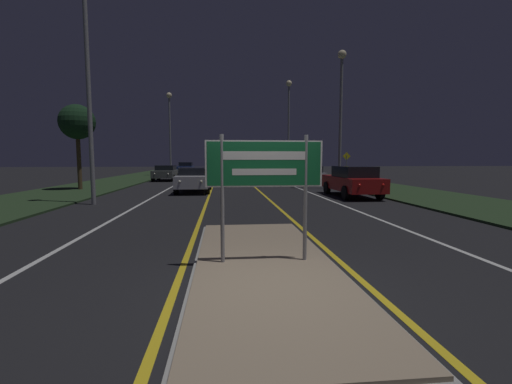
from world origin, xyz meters
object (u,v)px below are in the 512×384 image
(streetlight_right_far, at_px, (289,111))
(car_approaching_0, at_px, (194,179))
(streetlight_right_near, at_px, (341,98))
(car_approaching_1, at_px, (166,172))
(warning_sign, at_px, (346,165))
(highway_sign, at_px, (264,171))
(car_approaching_2, at_px, (186,167))
(car_receding_1, at_px, (308,174))
(streetlight_left_near, at_px, (87,54))
(car_receding_0, at_px, (352,181))
(streetlight_left_far, at_px, (170,119))

(streetlight_right_far, distance_m, car_approaching_0, 18.88)
(streetlight_right_far, bearing_deg, streetlight_right_near, -88.08)
(car_approaching_1, xyz_separation_m, warning_sign, (14.27, -5.89, 0.77))
(streetlight_right_near, bearing_deg, highway_sign, -113.64)
(car_approaching_2, bearing_deg, car_receding_1, -60.78)
(highway_sign, xyz_separation_m, car_approaching_2, (-5.51, 39.58, -0.92))
(car_approaching_1, distance_m, car_approaching_2, 14.68)
(streetlight_left_near, height_order, car_receding_1, streetlight_left_near)
(car_approaching_2, height_order, warning_sign, warning_sign)
(car_receding_1, bearing_deg, car_approaching_2, 119.22)
(streetlight_right_near, distance_m, car_receding_0, 6.63)
(car_receding_0, xyz_separation_m, car_approaching_2, (-11.32, 28.79, -0.02))
(streetlight_right_near, relative_size, warning_sign, 3.69)
(highway_sign, xyz_separation_m, car_approaching_0, (-2.38, 14.11, -0.95))
(car_receding_0, relative_size, car_receding_1, 1.15)
(car_receding_0, bearing_deg, streetlight_right_near, 79.01)
(car_receding_1, bearing_deg, streetlight_right_near, -77.70)
(car_approaching_2, bearing_deg, highway_sign, -82.07)
(warning_sign, bearing_deg, car_receding_1, 170.87)
(streetlight_right_near, distance_m, car_receding_1, 6.58)
(streetlight_left_near, xyz_separation_m, car_receding_0, (11.94, 1.86, -5.30))
(car_approaching_1, bearing_deg, car_receding_1, -25.35)
(car_approaching_1, relative_size, car_approaching_2, 0.93)
(car_receding_1, bearing_deg, highway_sign, -106.42)
(car_approaching_0, xyz_separation_m, car_approaching_1, (-3.35, 10.80, -0.04))
(streetlight_right_far, distance_m, car_receding_1, 12.02)
(streetlight_right_near, bearing_deg, streetlight_right_far, 91.92)
(streetlight_right_far, bearing_deg, car_receding_1, -92.44)
(streetlight_left_far, relative_size, streetlight_right_far, 0.91)
(highway_sign, bearing_deg, car_approaching_0, 99.59)
(streetlight_left_near, distance_m, car_approaching_2, 31.11)
(warning_sign, bearing_deg, streetlight_right_near, -116.18)
(highway_sign, relative_size, car_receding_1, 0.55)
(streetlight_left_near, bearing_deg, streetlight_right_near, 26.17)
(streetlight_right_near, relative_size, car_approaching_2, 1.84)
(streetlight_right_near, xyz_separation_m, car_approaching_2, (-12.18, 24.36, -4.88))
(car_approaching_0, distance_m, car_approaching_2, 25.67)
(car_receding_0, bearing_deg, car_receding_1, 90.44)
(car_receding_1, bearing_deg, warning_sign, -9.13)
(car_approaching_0, bearing_deg, car_approaching_1, 107.25)
(streetlight_right_near, bearing_deg, streetlight_left_far, 127.11)
(streetlight_right_near, height_order, car_approaching_2, streetlight_right_near)
(highway_sign, xyz_separation_m, streetlight_left_near, (-6.13, 8.94, 4.40))
(streetlight_right_near, distance_m, streetlight_right_far, 14.61)
(streetlight_right_far, xyz_separation_m, warning_sign, (2.35, -10.75, -5.43))
(car_approaching_1, xyz_separation_m, car_approaching_2, (0.23, 14.68, 0.07))
(car_approaching_0, bearing_deg, highway_sign, -80.41)
(streetlight_left_far, bearing_deg, warning_sign, -42.06)
(highway_sign, height_order, car_receding_1, highway_sign)
(car_approaching_0, height_order, car_approaching_2, car_approaching_2)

